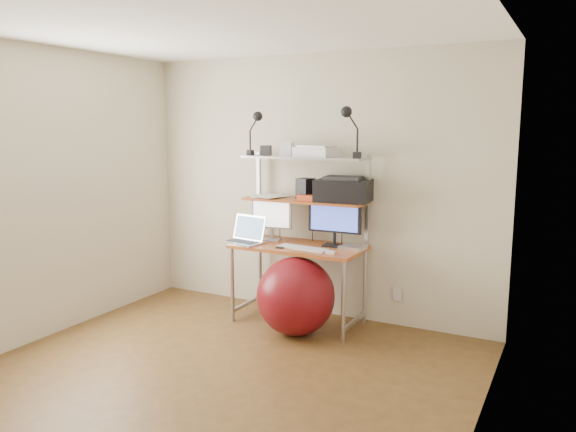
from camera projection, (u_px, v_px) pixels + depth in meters
name	position (u px, v px, depth m)	size (l,w,h in m)	color
room	(204.00, 212.00, 3.83)	(3.60, 3.60, 3.60)	brown
computer_desk	(301.00, 221.00, 5.19)	(1.20, 0.60, 1.57)	#A84C20
wall_outlet	(398.00, 294.00, 5.15)	(0.08, 0.01, 0.12)	silver
monitor_silver	(272.00, 216.00, 5.36)	(0.39, 0.17, 0.44)	#A8A9AD
monitor_black	(335.00, 219.00, 5.10)	(0.50, 0.15, 0.50)	black
laptop	(246.00, 237.00, 5.29)	(0.40, 0.35, 0.32)	silver
keyboard	(303.00, 248.00, 5.02)	(0.47, 0.13, 0.01)	silver
mouse	(331.00, 252.00, 4.83)	(0.08, 0.05, 0.02)	silver
mac_mini	(353.00, 247.00, 4.99)	(0.20, 0.20, 0.04)	silver
phone	(281.00, 247.00, 5.09)	(0.07, 0.13, 0.01)	black
printer	(343.00, 190.00, 5.06)	(0.52, 0.38, 0.23)	black
nas_cube	(306.00, 189.00, 5.21)	(0.13, 0.13, 0.20)	black
red_box	(309.00, 198.00, 5.13)	(0.19, 0.13, 0.05)	#C94420
scanner	(317.00, 151.00, 5.11)	(0.42, 0.32, 0.10)	silver
box_white	(287.00, 149.00, 5.22)	(0.11, 0.09, 0.13)	silver
box_grey	(266.00, 150.00, 5.33)	(0.09, 0.09, 0.09)	#2D2D30
clip_lamp_left	(256.00, 123.00, 5.24)	(0.16, 0.09, 0.41)	black
clip_lamp_right	(349.00, 120.00, 4.81)	(0.18, 0.10, 0.45)	black
exercise_ball	(296.00, 296.00, 4.93)	(0.69, 0.69, 0.69)	maroon
paper_stack	(268.00, 196.00, 5.41)	(0.39, 0.38, 0.02)	white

